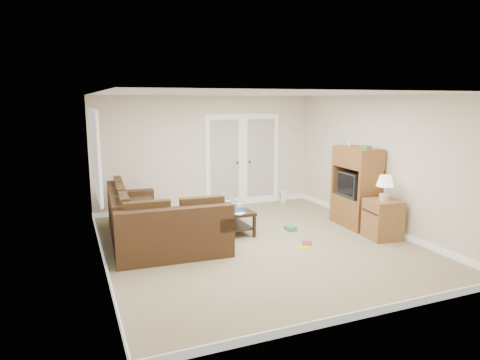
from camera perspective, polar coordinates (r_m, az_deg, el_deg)
name	(u,v)px	position (r m, az deg, el deg)	size (l,w,h in m)	color
floor	(258,244)	(7.34, 2.35, -8.50)	(5.50, 5.50, 0.00)	tan
ceiling	(259,94)	(6.94, 2.51, 11.41)	(5.00, 5.50, 0.02)	silver
wall_left	(99,182)	(6.42, -18.31, -0.26)	(0.02, 5.50, 2.50)	#EFE4CF
wall_right	(380,163)	(8.37, 18.21, 2.17)	(0.02, 5.50, 2.50)	#EFE4CF
wall_back	(207,153)	(9.58, -4.42, 3.67)	(5.00, 0.02, 2.50)	#EFE4CF
wall_front	(366,211)	(4.72, 16.43, -3.94)	(5.00, 0.02, 2.50)	#EFE4CF
baseboards	(258,241)	(7.32, 2.36, -8.13)	(5.00, 5.50, 0.10)	white
french_doors	(243,160)	(9.86, 0.37, 2.64)	(1.80, 0.05, 2.13)	white
window_left	(95,153)	(7.37, -18.72, 3.41)	(0.05, 1.92, 1.42)	white
sectional_sofa	(151,225)	(7.39, -11.82, -5.91)	(1.85, 2.80, 0.84)	#442C1A
coffee_table	(232,218)	(7.98, -1.13, -5.10)	(0.55, 1.08, 0.73)	black
tv_armoire	(356,187)	(8.48, 15.21, -0.85)	(0.55, 0.97, 1.64)	brown
side_cabinet	(383,216)	(7.92, 18.52, -4.56)	(0.58, 0.58, 1.13)	olive
space_heater	(283,197)	(10.17, 5.71, -2.25)	(0.12, 0.10, 0.30)	white
floor_magazine	(304,247)	(7.25, 8.51, -8.82)	(0.25, 0.20, 0.01)	gold
floor_greenbox	(290,228)	(8.10, 6.73, -6.41)	(0.16, 0.21, 0.08)	#43944E
floor_book	(302,243)	(7.42, 8.29, -8.32)	(0.16, 0.22, 0.02)	brown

